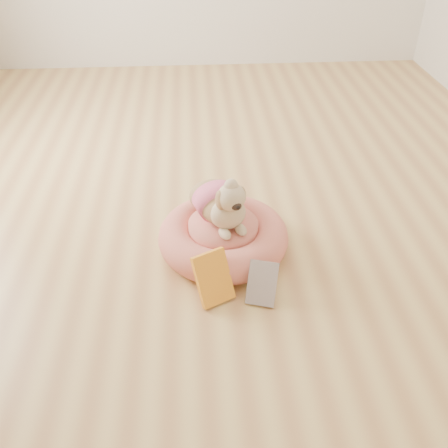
{
  "coord_description": "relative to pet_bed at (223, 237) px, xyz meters",
  "views": [
    {
      "loc": [
        -0.16,
        -2.45,
        1.56
      ],
      "look_at": [
        -0.03,
        -0.58,
        0.19
      ],
      "focal_mm": 40.0,
      "sensor_mm": 36.0,
      "label": 1
    }
  ],
  "objects": [
    {
      "name": "floor",
      "position": [
        0.03,
        0.53,
        -0.08
      ],
      "size": [
        4.5,
        4.5,
        0.0
      ],
      "primitive_type": "plane",
      "color": "#B7824C",
      "rests_on": "ground"
    },
    {
      "name": "pet_bed",
      "position": [
        0.0,
        0.0,
        0.0
      ],
      "size": [
        0.63,
        0.63,
        0.16
      ],
      "color": "#D57053",
      "rests_on": "floor"
    },
    {
      "name": "book_yellow",
      "position": [
        -0.07,
        -0.33,
        0.03
      ],
      "size": [
        0.19,
        0.18,
        0.22
      ],
      "primitive_type": "cube",
      "rotation": [
        -0.47,
        0.0,
        0.47
      ],
      "color": "yellow",
      "rests_on": "floor"
    },
    {
      "name": "dog",
      "position": [
        -0.01,
        0.02,
        0.23
      ],
      "size": [
        0.39,
        0.47,
        0.29
      ],
      "primitive_type": null,
      "rotation": [
        0.0,
        0.0,
        0.33
      ],
      "color": "brown",
      "rests_on": "pet_bed"
    },
    {
      "name": "book_white",
      "position": [
        0.15,
        -0.35,
        0.01
      ],
      "size": [
        0.16,
        0.16,
        0.17
      ],
      "primitive_type": "cube",
      "rotation": [
        -0.62,
        0.0,
        -0.29
      ],
      "color": "white",
      "rests_on": "floor"
    }
  ]
}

